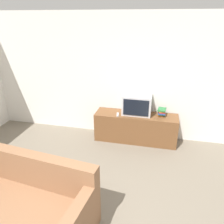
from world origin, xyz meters
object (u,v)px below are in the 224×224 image
object	(u,v)px
tv_stand	(136,127)
television	(137,105)
book_stack	(162,112)
remote_on_stand	(118,115)
couch	(20,209)

from	to	relation	value
tv_stand	television	bearing A→B (deg)	90.12
television	book_stack	bearing A→B (deg)	0.39
tv_stand	television	world-z (taller)	television
remote_on_stand	tv_stand	bearing A→B (deg)	17.09
couch	television	bearing A→B (deg)	72.60
television	book_stack	distance (m)	0.53
television	book_stack	xyz separation A→B (m)	(0.51, 0.00, -0.12)
television	book_stack	world-z (taller)	television
tv_stand	television	distance (m)	0.51
television	couch	world-z (taller)	television
tv_stand	book_stack	world-z (taller)	book_stack
tv_stand	remote_on_stand	xyz separation A→B (m)	(-0.37, -0.11, 0.32)
couch	tv_stand	bearing A→B (deg)	72.19
couch	book_stack	distance (m)	3.03
television	tv_stand	bearing A→B (deg)	-89.88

